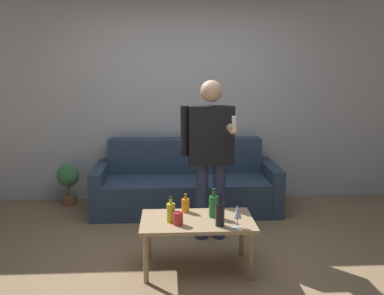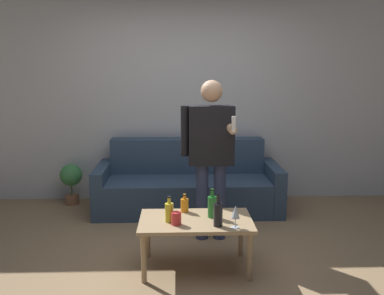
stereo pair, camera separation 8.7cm
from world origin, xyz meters
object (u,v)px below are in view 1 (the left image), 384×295
Objects in this scene: coffee_table at (197,225)px; bottle_orange at (220,214)px; couch at (186,185)px; person_standing_front at (210,148)px.

bottle_orange reaches higher than coffee_table.
coffee_table is at bearing -89.12° from couch.
bottle_orange is at bearing -83.60° from couch.
person_standing_front is at bearing -78.23° from couch.
bottle_orange is 0.90m from person_standing_front.
couch is at bearing 90.88° from coffee_table.
bottle_orange is (0.17, -0.16, 0.15)m from coffee_table.
coffee_table is (0.02, -1.60, 0.10)m from couch.
coffee_table is at bearing 137.43° from bottle_orange.
couch is 1.60m from coffee_table.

